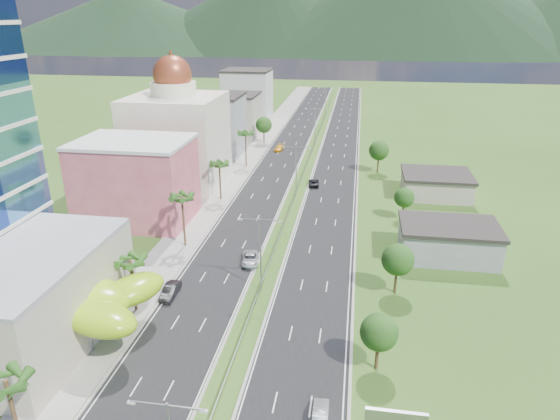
% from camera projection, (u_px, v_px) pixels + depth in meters
% --- Properties ---
extents(ground, '(500.00, 500.00, 0.00)m').
position_uv_depth(ground, '(246.00, 329.00, 62.77)').
color(ground, '#2D5119').
rests_on(ground, ground).
extents(road_left, '(11.00, 260.00, 0.04)m').
position_uv_depth(road_left, '(288.00, 148.00, 146.49)').
color(road_left, black).
rests_on(road_left, ground).
extents(road_right, '(11.00, 260.00, 0.04)m').
position_uv_depth(road_right, '(339.00, 150.00, 144.34)').
color(road_right, black).
rests_on(road_right, ground).
extents(sidewalk_left, '(7.00, 260.00, 0.12)m').
position_uv_depth(sidewalk_left, '(256.00, 147.00, 147.84)').
color(sidewalk_left, gray).
rests_on(sidewalk_left, ground).
extents(median_guardrail, '(0.10, 216.06, 0.76)m').
position_uv_depth(median_guardrail, '(307.00, 164.00, 128.66)').
color(median_guardrail, gray).
rests_on(median_guardrail, ground).
extents(streetlight_median_b, '(6.04, 0.25, 11.00)m').
position_uv_depth(streetlight_median_b, '(260.00, 247.00, 69.47)').
color(streetlight_median_b, gray).
rests_on(streetlight_median_b, ground).
extents(streetlight_median_c, '(6.04, 0.25, 11.00)m').
position_uv_depth(streetlight_median_c, '(296.00, 166.00, 106.20)').
color(streetlight_median_c, gray).
rests_on(streetlight_median_c, ground).
extents(streetlight_median_d, '(6.04, 0.25, 11.00)m').
position_uv_depth(streetlight_median_d, '(315.00, 123.00, 147.53)').
color(streetlight_median_d, gray).
rests_on(streetlight_median_d, ground).
extents(streetlight_median_e, '(6.04, 0.25, 11.00)m').
position_uv_depth(streetlight_median_e, '(326.00, 99.00, 188.85)').
color(streetlight_median_e, gray).
rests_on(streetlight_median_e, ground).
extents(lime_canopy, '(18.00, 15.00, 7.40)m').
position_uv_depth(lime_canopy, '(76.00, 299.00, 60.13)').
color(lime_canopy, '#8EC112').
rests_on(lime_canopy, ground).
extents(pink_shophouse, '(20.00, 15.00, 15.00)m').
position_uv_depth(pink_shophouse, '(136.00, 182.00, 93.42)').
color(pink_shophouse, '#BA4C5B').
rests_on(pink_shophouse, ground).
extents(domed_building, '(20.00, 20.00, 28.70)m').
position_uv_depth(domed_building, '(177.00, 134.00, 113.12)').
color(domed_building, beige).
rests_on(domed_building, ground).
extents(midrise_grey, '(16.00, 15.00, 16.00)m').
position_uv_depth(midrise_grey, '(213.00, 126.00, 137.17)').
color(midrise_grey, gray).
rests_on(midrise_grey, ground).
extents(midrise_beige, '(16.00, 15.00, 13.00)m').
position_uv_depth(midrise_beige, '(232.00, 116.00, 157.93)').
color(midrise_beige, '#B4A994').
rests_on(midrise_beige, ground).
extents(midrise_white, '(16.00, 15.00, 18.00)m').
position_uv_depth(midrise_white, '(248.00, 97.00, 178.13)').
color(midrise_white, silver).
rests_on(midrise_white, ground).
extents(shed_near, '(15.00, 10.00, 5.00)m').
position_uv_depth(shed_near, '(448.00, 242.00, 80.78)').
color(shed_near, gray).
rests_on(shed_near, ground).
extents(shed_far, '(14.00, 12.00, 4.40)m').
position_uv_depth(shed_far, '(436.00, 185.00, 108.16)').
color(shed_far, '#B4A994').
rests_on(shed_far, ground).
extents(palm_tree_a, '(3.60, 3.60, 9.10)m').
position_uv_depth(palm_tree_a, '(7.00, 385.00, 41.84)').
color(palm_tree_a, '#47301C').
rests_on(palm_tree_a, ground).
extents(palm_tree_b, '(3.60, 3.60, 8.10)m').
position_uv_depth(palm_tree_b, '(131.00, 263.00, 64.23)').
color(palm_tree_b, '#47301C').
rests_on(palm_tree_b, ground).
extents(palm_tree_c, '(3.60, 3.60, 9.60)m').
position_uv_depth(palm_tree_c, '(182.00, 199.00, 82.07)').
color(palm_tree_c, '#47301C').
rests_on(palm_tree_c, ground).
extents(palm_tree_d, '(3.60, 3.60, 8.60)m').
position_uv_depth(palm_tree_d, '(219.00, 165.00, 103.54)').
color(palm_tree_d, '#47301C').
rests_on(palm_tree_d, ground).
extents(palm_tree_e, '(3.60, 3.60, 9.40)m').
position_uv_depth(palm_tree_e, '(245.00, 135.00, 126.22)').
color(palm_tree_e, '#47301C').
rests_on(palm_tree_e, ground).
extents(leafy_tree_lfar, '(4.90, 4.90, 8.05)m').
position_uv_depth(leafy_tree_lfar, '(264.00, 125.00, 150.19)').
color(leafy_tree_lfar, '#47301C').
rests_on(leafy_tree_lfar, ground).
extents(leafy_tree_ra, '(4.20, 4.20, 6.90)m').
position_uv_depth(leafy_tree_ra, '(379.00, 332.00, 54.12)').
color(leafy_tree_ra, '#47301C').
rests_on(leafy_tree_ra, ground).
extents(leafy_tree_rb, '(4.55, 4.55, 7.47)m').
position_uv_depth(leafy_tree_rb, '(398.00, 260.00, 69.15)').
color(leafy_tree_rb, '#47301C').
rests_on(leafy_tree_rb, ground).
extents(leafy_tree_rc, '(3.85, 3.85, 6.33)m').
position_uv_depth(leafy_tree_rc, '(404.00, 198.00, 94.73)').
color(leafy_tree_rc, '#47301C').
rests_on(leafy_tree_rc, ground).
extents(leafy_tree_rd, '(4.90, 4.90, 8.05)m').
position_uv_depth(leafy_tree_rd, '(379.00, 150.00, 122.41)').
color(leafy_tree_rd, '#47301C').
rests_on(leafy_tree_rd, ground).
extents(mountain_ridge, '(860.00, 140.00, 90.00)m').
position_uv_depth(mountain_ridge, '(413.00, 55.00, 467.41)').
color(mountain_ridge, black).
rests_on(mountain_ridge, ground).
extents(car_dark_left, '(1.82, 5.05, 1.66)m').
position_uv_depth(car_dark_left, '(170.00, 291.00, 69.76)').
color(car_dark_left, black).
rests_on(car_dark_left, road_left).
extents(car_silver_mid_left, '(3.41, 5.78, 1.51)m').
position_uv_depth(car_silver_mid_left, '(250.00, 259.00, 79.00)').
color(car_silver_mid_left, '#9FA1A6').
rests_on(car_silver_mid_left, road_left).
extents(car_yellow_far_left, '(2.54, 5.36, 1.51)m').
position_uv_depth(car_yellow_far_left, '(279.00, 148.00, 143.45)').
color(car_yellow_far_left, orange).
rests_on(car_yellow_far_left, road_left).
extents(car_silver_right, '(1.59, 4.33, 1.41)m').
position_uv_depth(car_silver_right, '(321.00, 414.00, 48.54)').
color(car_silver_right, '#ADB0B5').
rests_on(car_silver_right, road_right).
extents(car_dark_far_right, '(2.80, 5.23, 1.40)m').
position_uv_depth(car_dark_far_right, '(314.00, 183.00, 114.54)').
color(car_dark_far_right, black).
rests_on(car_dark_far_right, road_right).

